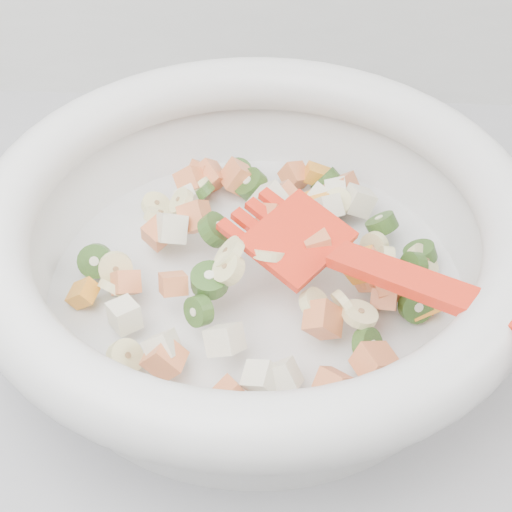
{
  "coord_description": "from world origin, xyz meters",
  "views": [
    {
      "loc": [
        -0.12,
        1.01,
        1.35
      ],
      "look_at": [
        -0.14,
        1.43,
        0.95
      ],
      "focal_mm": 55.0,
      "sensor_mm": 36.0,
      "label": 1
    }
  ],
  "objects": [
    {
      "name": "mixing_bowl",
      "position": [
        -0.14,
        1.43,
        0.96
      ],
      "size": [
        0.44,
        0.41,
        0.13
      ],
      "color": "silver",
      "rests_on": "counter"
    }
  ]
}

